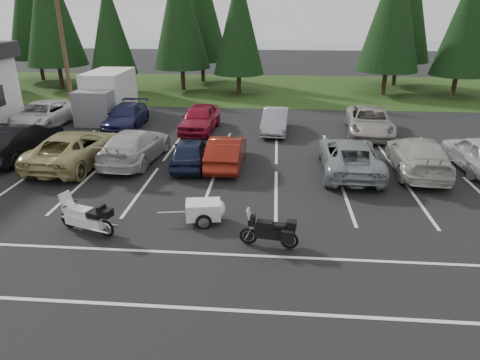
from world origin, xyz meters
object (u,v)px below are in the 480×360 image
at_px(car_near_3, 135,146).
at_px(car_far_2, 200,118).
at_px(car_near_6, 350,156).
at_px(car_near_1, 20,141).
at_px(car_near_8, 479,153).
at_px(car_near_4, 190,152).
at_px(car_far_3, 275,121).
at_px(car_far_4, 370,121).
at_px(car_near_7, 418,155).
at_px(touring_motorcycle, 85,214).
at_px(car_far_1, 126,116).
at_px(car_near_5, 227,151).
at_px(adventure_motorcycle, 269,229).
at_px(car_far_0, 42,115).
at_px(utility_pole, 63,44).
at_px(box_truck, 104,96).
at_px(cargo_trailer, 203,212).
at_px(car_near_2, 75,148).

height_order(car_near_3, car_far_2, car_far_2).
bearing_deg(car_near_6, car_near_1, -1.30).
bearing_deg(car_near_8, car_far_2, -25.25).
xyz_separation_m(car_near_4, car_far_3, (3.86, 6.04, 0.01)).
relative_size(car_far_2, car_far_4, 0.85).
height_order(car_near_4, car_near_7, car_near_7).
distance_m(car_far_3, touring_motorcycle, 13.91).
relative_size(car_near_3, car_far_1, 1.10).
height_order(car_near_3, car_near_8, car_near_8).
bearing_deg(car_far_3, car_near_5, -106.63).
bearing_deg(adventure_motorcycle, car_near_1, 156.40).
xyz_separation_m(car_near_1, car_far_0, (-1.75, 5.43, -0.08)).
bearing_deg(car_far_4, car_near_5, -136.72).
relative_size(car_near_4, car_far_1, 0.82).
distance_m(utility_pole, car_far_2, 9.76).
bearing_deg(car_far_3, box_truck, 171.27).
relative_size(car_near_4, car_near_6, 0.72).
distance_m(car_near_3, car_far_0, 9.32).
relative_size(box_truck, car_far_3, 1.37).
bearing_deg(car_far_3, car_near_4, -118.74).
distance_m(car_far_1, car_far_2, 4.59).
relative_size(car_far_4, cargo_trailer, 3.18).
bearing_deg(car_far_1, car_near_7, -23.71).
bearing_deg(car_near_7, touring_motorcycle, 32.38).
relative_size(box_truck, touring_motorcycle, 2.36).
xyz_separation_m(box_truck, touring_motorcycle, (5.05, -15.00, -0.79)).
bearing_deg(car_near_6, car_near_5, -2.32).
height_order(car_far_3, adventure_motorcycle, car_far_3).
height_order(car_far_0, cargo_trailer, car_far_0).
bearing_deg(adventure_motorcycle, car_near_7, 54.93).
distance_m(car_near_1, touring_motorcycle, 9.42).
distance_m(utility_pole, car_far_3, 13.85).
height_order(car_near_6, car_far_0, car_far_0).
bearing_deg(car_near_7, car_far_1, -17.62).
bearing_deg(car_near_2, car_far_2, -124.58).
bearing_deg(adventure_motorcycle, car_near_2, 151.43).
relative_size(utility_pole, adventure_motorcycle, 4.45).
bearing_deg(car_far_2, car_far_1, 179.35).
bearing_deg(car_near_3, utility_pole, -44.10).
height_order(car_near_6, car_near_8, car_near_8).
xyz_separation_m(car_near_4, car_far_2, (-0.55, 5.92, 0.11)).
bearing_deg(car_near_7, car_near_6, 9.85).
bearing_deg(car_near_7, utility_pole, -17.76).
bearing_deg(car_far_0, car_far_1, 5.36).
distance_m(box_truck, car_far_2, 7.21).
bearing_deg(car_near_1, car_far_0, -68.06).
relative_size(car_far_4, touring_motorcycle, 2.26).
distance_m(car_far_4, adventure_motorcycle, 14.05).
relative_size(car_near_2, car_near_5, 1.34).
height_order(car_near_3, car_far_3, car_near_3).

